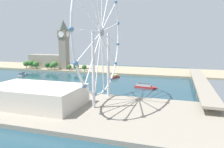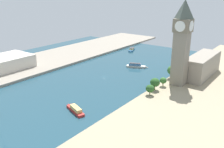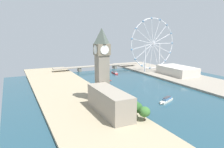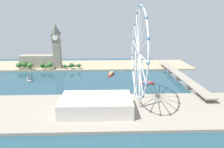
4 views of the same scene
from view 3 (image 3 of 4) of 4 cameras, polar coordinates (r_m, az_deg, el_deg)
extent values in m
plane|color=#234756|center=(327.46, 9.41, -4.30)|extent=(392.13, 392.13, 0.00)
cube|color=tan|center=(280.45, -9.65, -6.60)|extent=(90.00, 520.00, 3.00)
cube|color=gray|center=(399.97, 22.59, -1.99)|extent=(90.00, 520.00, 3.00)
cube|color=gray|center=(260.84, -2.64, -1.07)|extent=(13.84, 13.84, 56.08)
cube|color=#776B57|center=(255.87, -2.71, 6.54)|extent=(16.05, 16.05, 13.24)
pyramid|color=#4C564C|center=(255.13, -2.74, 10.10)|extent=(14.53, 14.53, 18.50)
cylinder|color=white|center=(263.51, -3.42, 6.66)|extent=(10.52, 0.50, 10.52)
cylinder|color=white|center=(248.26, -1.96, 6.41)|extent=(10.52, 0.50, 10.52)
cylinder|color=white|center=(259.21, -1.01, 6.61)|extent=(0.50, 10.52, 10.52)
cylinder|color=white|center=(252.75, -4.45, 6.46)|extent=(0.50, 10.52, 10.52)
cube|color=gray|center=(222.53, -0.71, -7.37)|extent=(22.00, 70.69, 24.82)
cylinder|color=#513823|center=(210.51, 8.56, -11.57)|extent=(0.80, 0.80, 4.32)
ellipsoid|color=#386B2D|center=(208.08, 8.61, -9.89)|extent=(11.10, 11.10, 9.99)
cylinder|color=#513823|center=(218.01, 6.54, -10.62)|extent=(0.80, 0.80, 4.93)
ellipsoid|color=#285623|center=(215.48, 6.58, -8.85)|extent=(11.78, 11.78, 10.60)
cylinder|color=#513823|center=(228.93, 5.66, -9.63)|extent=(0.80, 0.80, 4.17)
ellipsoid|color=#386B2D|center=(226.69, 5.69, -8.06)|extent=(11.36, 11.36, 10.22)
cylinder|color=#513823|center=(248.45, 2.53, -7.94)|extent=(0.80, 0.80, 3.91)
ellipsoid|color=#1E471E|center=(246.63, 2.54, -6.67)|extent=(9.57, 9.57, 8.61)
cylinder|color=#513823|center=(253.50, 1.56, -7.64)|extent=(0.80, 0.80, 3.04)
ellipsoid|color=#386B2D|center=(252.09, 1.56, -6.67)|extent=(7.49, 7.49, 6.74)
cylinder|color=#513823|center=(261.09, 1.12, -6.85)|extent=(0.80, 0.80, 5.00)
ellipsoid|color=#386B2D|center=(258.96, 1.13, -5.33)|extent=(11.90, 11.90, 10.71)
cylinder|color=#513823|center=(284.89, -1.92, -5.48)|extent=(0.80, 0.80, 3.53)
ellipsoid|color=#386B2D|center=(283.61, -1.93, -4.58)|extent=(7.22, 7.22, 6.50)
cylinder|color=#513823|center=(298.22, -2.61, -4.67)|extent=(0.80, 0.80, 4.10)
ellipsoid|color=#285623|center=(296.66, -2.62, -3.56)|extent=(9.83, 9.83, 8.84)
cylinder|color=#513823|center=(310.33, -4.06, -4.14)|extent=(0.80, 0.80, 3.27)
ellipsoid|color=#285623|center=(309.08, -4.07, -3.25)|extent=(8.36, 8.36, 7.52)
torus|color=silver|center=(461.06, 10.76, 7.93)|extent=(105.34, 1.61, 105.34)
cylinder|color=#99999E|center=(461.06, 10.76, 7.93)|extent=(6.22, 3.00, 6.22)
cylinder|color=silver|center=(476.86, 13.30, 7.92)|extent=(51.87, 0.96, 0.96)
cylinder|color=silver|center=(475.07, 13.14, 9.19)|extent=(47.78, 0.96, 21.98)
cylinder|color=silver|center=(470.99, 12.58, 10.27)|extent=(35.42, 0.96, 39.19)
cylinder|color=silver|center=(465.28, 11.68, 10.96)|extent=(16.94, 0.96, 49.63)
cylinder|color=silver|center=(458.89, 10.60, 11.14)|extent=(6.38, 0.96, 51.68)
cylinder|color=silver|center=(452.92, 9.52, 10.76)|extent=(26.77, 0.96, 45.40)
cylinder|color=silver|center=(448.44, 8.64, 9.86)|extent=(42.53, 0.96, 31.27)
cylinder|color=silver|center=(446.28, 8.13, 8.61)|extent=(50.93, 0.96, 11.73)
cylinder|color=silver|center=(446.83, 8.09, 7.23)|extent=(50.93, 0.96, 11.73)
cylinder|color=silver|center=(450.01, 8.53, 5.98)|extent=(42.53, 0.96, 31.27)
cylinder|color=silver|center=(455.20, 9.34, 5.10)|extent=(26.77, 0.96, 45.40)
cylinder|color=silver|center=(461.48, 10.38, 4.73)|extent=(6.38, 0.96, 51.68)
cylinder|color=silver|center=(467.72, 11.45, 4.91)|extent=(16.94, 0.96, 49.63)
cylinder|color=silver|center=(472.87, 12.38, 5.59)|extent=(35.42, 0.96, 39.19)
cylinder|color=silver|center=(476.09, 13.03, 6.66)|extent=(47.78, 0.96, 21.98)
ellipsoid|color=teal|center=(493.52, 15.67, 7.90)|extent=(4.80, 3.20, 3.20)
ellipsoid|color=teal|center=(490.05, 15.40, 10.37)|extent=(4.80, 3.20, 3.20)
ellipsoid|color=teal|center=(482.11, 14.34, 12.49)|extent=(4.80, 3.20, 3.20)
ellipsoid|color=teal|center=(470.89, 12.60, 13.93)|extent=(4.80, 3.20, 3.20)
ellipsoid|color=teal|center=(458.18, 10.44, 14.38)|extent=(4.80, 3.20, 3.20)
ellipsoid|color=teal|center=(446.15, 8.21, 13.68)|extent=(4.80, 3.20, 3.20)
ellipsoid|color=teal|center=(437.00, 6.37, 11.89)|extent=(4.80, 3.20, 3.20)
ellipsoid|color=teal|center=(432.54, 5.32, 9.31)|extent=(4.80, 3.20, 3.20)
ellipsoid|color=teal|center=(433.69, 5.26, 6.46)|extent=(4.80, 3.20, 3.20)
ellipsoid|color=teal|center=(440.20, 6.20, 3.93)|extent=(4.80, 3.20, 3.20)
ellipsoid|color=teal|center=(450.77, 7.90, 2.21)|extent=(4.80, 3.20, 3.20)
ellipsoid|color=teal|center=(463.34, 9.99, 1.55)|extent=(4.80, 3.20, 3.20)
ellipsoid|color=teal|center=(475.70, 12.11, 1.99)|extent=(4.80, 3.20, 3.20)
ellipsoid|color=teal|center=(485.78, 13.91, 3.38)|extent=(4.80, 3.20, 3.20)
ellipsoid|color=teal|center=(492.03, 15.15, 5.46)|extent=(4.80, 3.20, 3.20)
cylinder|color=silver|center=(474.41, 12.41, 4.34)|extent=(2.40, 2.40, 59.42)
cylinder|color=silver|center=(453.05, 8.77, 4.17)|extent=(2.40, 2.40, 59.42)
cube|color=beige|center=(445.83, 16.90, 0.89)|extent=(45.32, 76.38, 16.03)
cube|color=gray|center=(499.61, -3.85, 2.16)|extent=(204.13, 15.88, 2.00)
cube|color=gray|center=(486.03, -8.67, 1.21)|extent=(6.00, 14.29, 8.09)
cube|color=gray|center=(500.41, -3.84, 1.59)|extent=(6.00, 14.29, 8.09)
cube|color=gray|center=(518.14, 0.68, 1.94)|extent=(6.00, 14.29, 8.09)
cube|color=#B22D28|center=(382.33, -2.45, -1.78)|extent=(25.00, 13.39, 2.14)
cone|color=#B22D28|center=(383.51, -0.32, -1.73)|extent=(4.88, 3.48, 2.14)
cube|color=#DBB766|center=(381.70, -2.63, -1.41)|extent=(15.43, 9.29, 2.95)
cube|color=#B22D28|center=(451.33, 0.74, 0.21)|extent=(8.27, 24.48, 2.29)
cone|color=#B22D28|center=(464.17, 0.13, 0.52)|extent=(2.70, 4.53, 2.29)
cube|color=silver|center=(449.75, 0.79, 0.51)|extent=(6.58, 16.89, 2.81)
cube|color=#38383D|center=(449.46, 0.79, 0.71)|extent=(6.19, 15.23, 0.44)
cube|color=beige|center=(278.79, 14.23, -6.94)|extent=(25.45, 15.82, 2.56)
cone|color=beige|center=(266.28, 12.83, -7.73)|extent=(5.19, 4.19, 2.56)
cube|color=teal|center=(279.08, 14.38, -6.35)|extent=(16.62, 11.15, 2.87)
cube|color=#38383D|center=(278.58, 14.39, -6.01)|extent=(15.07, 10.27, 0.57)
camera|label=1|loc=(618.91, 20.00, 7.61)|focal=34.05mm
camera|label=2|loc=(477.48, -25.43, 11.66)|focal=39.84mm
camera|label=4|loc=(593.50, 30.75, 10.84)|focal=30.95mm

